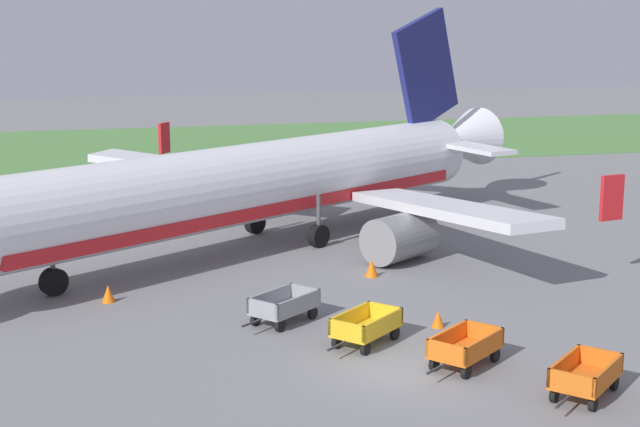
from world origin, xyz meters
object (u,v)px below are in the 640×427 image
airplane (264,183)px  baggage_cart_fourth_in_row (366,327)px  baggage_cart_second_in_row (585,376)px  traffic_cone_mid_apron (438,319)px  traffic_cone_near_plane (372,268)px  traffic_cone_by_carts (108,294)px  baggage_cart_far_end (284,306)px  baggage_cart_third_in_row (465,348)px

airplane → baggage_cart_fourth_in_row: (0.46, -14.81, -2.45)m
baggage_cart_second_in_row → traffic_cone_mid_apron: (-1.77, 6.94, -0.30)m
traffic_cone_near_plane → traffic_cone_by_carts: bearing=-175.1°
traffic_cone_mid_apron → baggage_cart_far_end: bearing=159.4°
baggage_cart_far_end → traffic_cone_by_carts: 7.31m
baggage_cart_far_end → traffic_cone_near_plane: bearing=45.9°
baggage_cart_fourth_in_row → traffic_cone_near_plane: baggage_cart_fourth_in_row is taller
baggage_cart_second_in_row → airplane: bearing=104.2°
baggage_cart_fourth_in_row → traffic_cone_by_carts: size_ratio=4.70×
baggage_cart_fourth_in_row → baggage_cart_far_end: bearing=125.9°
baggage_cart_second_in_row → traffic_cone_near_plane: size_ratio=4.24×
baggage_cart_far_end → airplane: bearing=81.9°
airplane → baggage_cart_fourth_in_row: size_ratio=10.55×
baggage_cart_third_in_row → traffic_cone_by_carts: baggage_cart_third_in_row is taller
baggage_cart_far_end → traffic_cone_near_plane: (4.94, 5.09, -0.23)m
baggage_cart_far_end → baggage_cart_third_in_row: bearing=-51.7°
traffic_cone_mid_apron → traffic_cone_by_carts: 12.71m
airplane → traffic_cone_near_plane: airplane is taller
baggage_cart_third_in_row → traffic_cone_by_carts: bearing=136.8°
baggage_cart_second_in_row → baggage_cart_fourth_in_row: bearing=128.9°
airplane → baggage_cart_third_in_row: airplane is taller
airplane → traffic_cone_mid_apron: 14.46m
baggage_cart_second_in_row → traffic_cone_near_plane: baggage_cart_second_in_row is taller
baggage_cart_fourth_in_row → traffic_cone_near_plane: size_ratio=4.25×
traffic_cone_mid_apron → traffic_cone_by_carts: size_ratio=0.90×
baggage_cart_fourth_in_row → baggage_cart_far_end: same height
baggage_cart_second_in_row → traffic_cone_by_carts: 18.35m
baggage_cart_second_in_row → traffic_cone_by_carts: size_ratio=4.69×
traffic_cone_mid_apron → traffic_cone_by_carts: (-11.15, 6.09, 0.03)m
baggage_cart_second_in_row → baggage_cart_third_in_row: (-2.39, 3.14, 0.00)m
baggage_cart_far_end → traffic_cone_by_carts: baggage_cart_far_end is taller
baggage_cart_far_end → traffic_cone_by_carts: bearing=145.3°
baggage_cart_fourth_in_row → traffic_cone_by_carts: 10.83m
airplane → baggage_cart_fourth_in_row: 15.01m
airplane → traffic_cone_near_plane: 7.96m
airplane → baggage_cart_far_end: (-1.69, -11.84, -2.45)m
baggage_cart_second_in_row → traffic_cone_near_plane: (-1.98, 13.97, -0.23)m
airplane → traffic_cone_mid_apron: bearing=-75.9°
traffic_cone_mid_apron → baggage_cart_second_in_row: bearing=-75.7°
baggage_cart_third_in_row → baggage_cart_fourth_in_row: bearing=130.7°
airplane → traffic_cone_mid_apron: size_ratio=55.02×
airplane → traffic_cone_by_carts: 11.20m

